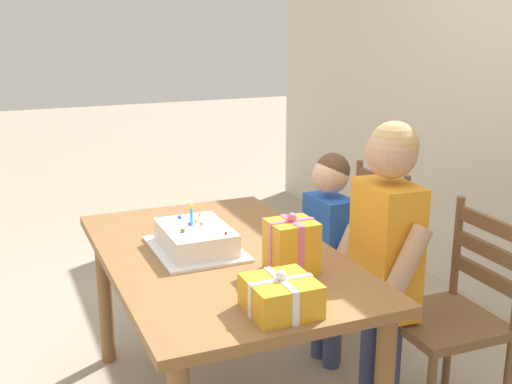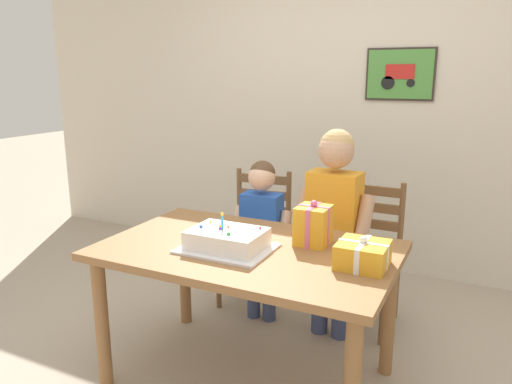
{
  "view_description": "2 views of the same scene",
  "coord_description": "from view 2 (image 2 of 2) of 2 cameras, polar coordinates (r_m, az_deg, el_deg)",
  "views": [
    {
      "loc": [
        2.32,
        -0.83,
        1.69
      ],
      "look_at": [
        -0.03,
        0.17,
        0.98
      ],
      "focal_mm": 45.4,
      "sensor_mm": 36.0,
      "label": 1
    },
    {
      "loc": [
        1.04,
        -2.05,
        1.59
      ],
      "look_at": [
        -0.0,
        0.09,
        1.01
      ],
      "focal_mm": 34.16,
      "sensor_mm": 36.0,
      "label": 2
    }
  ],
  "objects": [
    {
      "name": "child_older",
      "position": [
        2.9,
        9.08,
        -2.61
      ],
      "size": [
        0.47,
        0.27,
        1.28
      ],
      "color": "#38426B",
      "rests_on": "ground"
    },
    {
      "name": "birthday_cake",
      "position": [
        2.4,
        -3.41,
        -5.67
      ],
      "size": [
        0.44,
        0.34,
        0.19
      ],
      "color": "silver",
      "rests_on": "dining_table"
    },
    {
      "name": "gift_box_red_large",
      "position": [
        2.48,
        6.72,
        -3.89
      ],
      "size": [
        0.16,
        0.18,
        0.23
      ],
      "color": "gold",
      "rests_on": "dining_table"
    },
    {
      "name": "dining_table",
      "position": [
        2.48,
        -0.94,
        -8.54
      ],
      "size": [
        1.46,
        0.9,
        0.75
      ],
      "color": "olive",
      "rests_on": "ground"
    },
    {
      "name": "ground_plane",
      "position": [
        2.79,
        -0.88,
        -20.93
      ],
      "size": [
        20.0,
        20.0,
        0.0
      ],
      "primitive_type": "plane",
      "color": "tan"
    },
    {
      "name": "chair_left",
      "position": [
        3.45,
        0.04,
        -5.24
      ],
      "size": [
        0.46,
        0.46,
        0.92
      ],
      "color": "brown",
      "rests_on": "ground"
    },
    {
      "name": "child_younger",
      "position": [
        3.11,
        0.66,
        -3.95
      ],
      "size": [
        0.39,
        0.23,
        1.06
      ],
      "color": "#38426B",
      "rests_on": "ground"
    },
    {
      "name": "chair_right",
      "position": [
        3.21,
        12.53,
        -7.06
      ],
      "size": [
        0.43,
        0.43,
        0.92
      ],
      "color": "brown",
      "rests_on": "ground"
    },
    {
      "name": "back_wall",
      "position": [
        4.06,
        11.21,
        9.4
      ],
      "size": [
        6.4,
        0.11,
        2.6
      ],
      "color": "beige",
      "rests_on": "ground"
    },
    {
      "name": "gift_box_beside_cake",
      "position": [
        2.24,
        12.37,
        -7.18
      ],
      "size": [
        0.22,
        0.22,
        0.15
      ],
      "color": "gold",
      "rests_on": "dining_table"
    }
  ]
}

